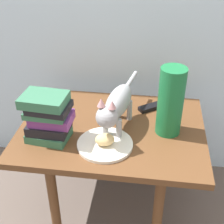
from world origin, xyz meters
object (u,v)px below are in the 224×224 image
at_px(candle_jar, 43,111).
at_px(tv_remote, 153,107).
at_px(side_table, 112,139).
at_px(book_stack, 48,117).
at_px(cat, 116,105).
at_px(plate, 105,144).
at_px(bread_roll, 105,140).
at_px(green_vase, 171,101).

xyz_separation_m(candle_jar, tv_remote, (0.51, 0.16, -0.03)).
xyz_separation_m(side_table, book_stack, (-0.25, -0.12, 0.18)).
bearing_deg(cat, tv_remote, 53.10).
bearing_deg(side_table, plate, -94.18).
relative_size(plate, book_stack, 1.09).
height_order(bread_roll, cat, cat).
distance_m(bread_roll, cat, 0.16).
height_order(cat, green_vase, green_vase).
height_order(plate, book_stack, book_stack).
distance_m(bread_roll, tv_remote, 0.39).
bearing_deg(plate, book_stack, 175.21).
height_order(book_stack, tv_remote, book_stack).
bearing_deg(candle_jar, cat, -8.48).
relative_size(side_table, green_vase, 2.72).
bearing_deg(book_stack, plate, -4.79).
bearing_deg(book_stack, tv_remote, 35.42).
xyz_separation_m(book_stack, tv_remote, (0.43, 0.31, -0.10)).
relative_size(cat, tv_remote, 3.16).
xyz_separation_m(cat, book_stack, (-0.27, -0.10, -0.02)).
distance_m(plate, book_stack, 0.26).
xyz_separation_m(cat, green_vase, (0.23, 0.03, 0.02)).
relative_size(bread_roll, candle_jar, 0.94).
height_order(bread_roll, tv_remote, bread_roll).
bearing_deg(tv_remote, plate, -156.31).
xyz_separation_m(plate, book_stack, (-0.24, 0.02, 0.10)).
relative_size(candle_jar, tv_remote, 0.57).
relative_size(green_vase, candle_jar, 3.61).
height_order(cat, tv_remote, cat).
height_order(side_table, book_stack, book_stack).
relative_size(cat, candle_jar, 5.57).
xyz_separation_m(cat, candle_jar, (-0.35, 0.05, -0.09)).
relative_size(side_table, book_stack, 3.88).
relative_size(plate, cat, 0.49).
xyz_separation_m(plate, green_vase, (0.26, 0.14, 0.15)).
bearing_deg(green_vase, tv_remote, 110.90).
bearing_deg(candle_jar, green_vase, -2.44).
bearing_deg(side_table, cat, -47.00).
distance_m(side_table, plate, 0.16).
bearing_deg(tv_remote, candle_jar, 161.05).
distance_m(side_table, candle_jar, 0.35).
bearing_deg(bread_roll, book_stack, 173.20).
bearing_deg(side_table, green_vase, 0.93).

